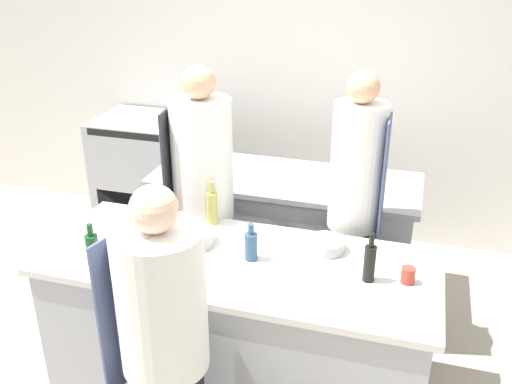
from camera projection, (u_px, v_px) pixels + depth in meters
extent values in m
plane|color=#A89E8E|center=(240.00, 382.00, 3.49)|extent=(16.00, 16.00, 0.00)
cube|color=silver|center=(317.00, 78.00, 4.76)|extent=(8.00, 0.06, 2.80)
cube|color=#A8AAAF|center=(239.00, 327.00, 3.32)|extent=(2.09, 0.84, 0.84)
cube|color=silver|center=(238.00, 262.00, 3.13)|extent=(2.18, 0.87, 0.04)
cube|color=#A8AAAF|center=(284.00, 233.00, 4.35)|extent=(1.87, 0.71, 0.84)
cube|color=#A8AAAF|center=(285.00, 180.00, 4.16)|extent=(1.95, 0.74, 0.04)
cube|color=#A8AAAF|center=(146.00, 173.00, 5.17)|extent=(0.78, 0.68, 1.03)
cube|color=black|center=(131.00, 212.00, 4.98)|extent=(0.62, 0.01, 0.36)
cube|color=black|center=(123.00, 135.00, 4.68)|extent=(0.66, 0.01, 0.06)
cylinder|color=white|center=(161.00, 301.00, 2.43)|extent=(0.39, 0.39, 0.67)
cube|color=#4C567F|center=(127.00, 306.00, 2.56)|extent=(0.09, 0.36, 0.78)
sphere|color=beige|center=(154.00, 209.00, 2.25)|extent=(0.20, 0.20, 0.20)
cylinder|color=black|center=(348.00, 281.00, 3.76)|extent=(0.27, 0.27, 0.83)
cylinder|color=white|center=(357.00, 167.00, 3.42)|extent=(0.32, 0.32, 0.79)
cube|color=#4C567F|center=(383.00, 188.00, 3.43)|extent=(0.01, 0.30, 0.89)
sphere|color=tan|center=(363.00, 87.00, 3.22)|extent=(0.19, 0.19, 0.19)
cylinder|color=black|center=(207.00, 269.00, 3.89)|extent=(0.33, 0.33, 0.83)
cylinder|color=silver|center=(202.00, 160.00, 3.55)|extent=(0.38, 0.38, 0.77)
cube|color=#2D2D33|center=(173.00, 174.00, 3.63)|extent=(0.06, 0.36, 0.88)
sphere|color=tan|center=(199.00, 82.00, 3.35)|extent=(0.21, 0.21, 0.21)
cylinder|color=#2D5175|center=(251.00, 247.00, 3.09)|extent=(0.07, 0.07, 0.16)
cylinder|color=#2D5175|center=(251.00, 229.00, 3.05)|extent=(0.03, 0.03, 0.06)
cylinder|color=#19471E|center=(93.00, 250.00, 3.04)|extent=(0.07, 0.07, 0.17)
cylinder|color=#19471E|center=(90.00, 230.00, 2.99)|extent=(0.03, 0.03, 0.07)
cylinder|color=#B2A84C|center=(212.00, 208.00, 3.46)|extent=(0.07, 0.07, 0.20)
cylinder|color=#B2A84C|center=(211.00, 187.00, 3.40)|extent=(0.03, 0.03, 0.08)
cylinder|color=black|center=(369.00, 264.00, 2.89)|extent=(0.06, 0.06, 0.20)
cylinder|color=black|center=(372.00, 240.00, 2.84)|extent=(0.03, 0.03, 0.08)
cylinder|color=#5B2319|center=(174.00, 220.00, 3.38)|extent=(0.08, 0.08, 0.15)
cylinder|color=#5B2319|center=(173.00, 203.00, 3.34)|extent=(0.04, 0.04, 0.06)
cylinder|color=tan|center=(143.00, 218.00, 3.50)|extent=(0.20, 0.20, 0.07)
cylinder|color=#B7BABC|center=(176.00, 265.00, 3.01)|extent=(0.21, 0.21, 0.06)
cylinder|color=#B7BABC|center=(326.00, 245.00, 3.20)|extent=(0.21, 0.21, 0.07)
cylinder|color=#B7BABC|center=(192.00, 237.00, 3.26)|extent=(0.26, 0.26, 0.08)
cylinder|color=#B2382D|center=(408.00, 275.00, 2.90)|extent=(0.07, 0.07, 0.09)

